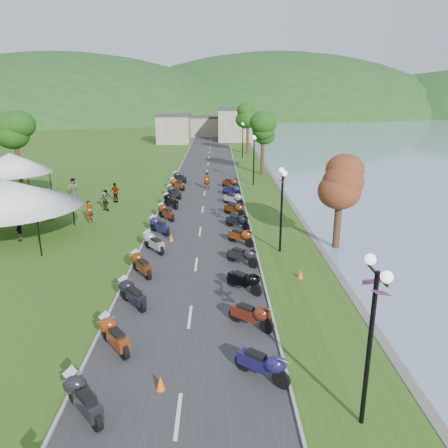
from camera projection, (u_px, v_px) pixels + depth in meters
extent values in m
cube|color=#313134|center=(206.00, 181.00, 47.49)|extent=(7.00, 120.00, 0.02)
cube|color=gray|center=(201.00, 127.00, 89.81)|extent=(18.00, 16.00, 5.00)
imported|color=slate|center=(91.00, 222.00, 32.58)|extent=(0.73, 0.73, 1.63)
imported|color=slate|center=(74.00, 199.00, 39.42)|extent=(1.06, 0.75, 1.96)
imported|color=slate|center=(20.00, 241.00, 28.37)|extent=(0.92, 1.09, 1.58)
cone|color=#F2590C|center=(160.00, 383.00, 14.12)|extent=(0.32, 0.32, 0.50)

